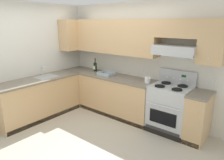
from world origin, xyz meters
name	(u,v)px	position (x,y,z in m)	size (l,w,h in m)	color
ground_plane	(77,134)	(0.00, 0.00, 0.00)	(7.04, 7.04, 0.00)	#B2AA99
wall_back	(138,52)	(0.39, 1.53, 1.48)	(4.68, 0.57, 2.55)	silver
wall_left	(36,57)	(-1.59, 0.23, 1.34)	(0.47, 4.00, 2.55)	silver
counter_back_run	(115,95)	(-0.03, 1.24, 0.45)	(3.60, 0.65, 0.91)	tan
counter_left_run	(39,98)	(-1.24, 0.00, 0.46)	(0.63, 1.91, 1.13)	tan
stove	(170,108)	(1.33, 1.25, 0.48)	(0.76, 0.62, 1.20)	#B7BABC
wine_bottle	(95,66)	(-0.76, 1.35, 1.04)	(0.08, 0.09, 0.33)	black
bowl	(106,74)	(-0.26, 1.19, 0.94)	(0.36, 0.28, 0.08)	#9EADB7
paper_towel_roll	(148,80)	(0.82, 1.23, 0.97)	(0.12, 0.12, 0.12)	white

